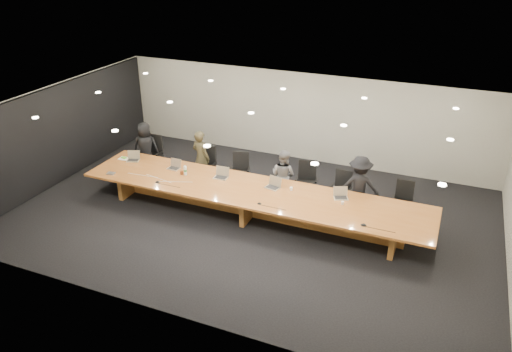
{
  "coord_description": "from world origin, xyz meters",
  "views": [
    {
      "loc": [
        4.4,
        -10.22,
        6.49
      ],
      "look_at": [
        0.0,
        0.3,
        1.0
      ],
      "focal_mm": 35.0,
      "sensor_mm": 36.0,
      "label": 1
    }
  ],
  "objects_px": {
    "chair_mid_right": "(306,182)",
    "av_box": "(111,173)",
    "laptop_a": "(133,156)",
    "amber_mug": "(182,173)",
    "chair_right": "(340,190)",
    "paper_cup_near": "(291,189)",
    "mic_right": "(364,224)",
    "conference_table": "(251,198)",
    "laptop_c": "(221,173)",
    "chair_far_right": "(403,202)",
    "chair_far_left": "(152,154)",
    "person_d": "(359,186)",
    "chair_left": "(206,165)",
    "laptop_b": "(173,164)",
    "paper_cup_far": "(342,203)",
    "person_a": "(146,148)",
    "mic_left": "(157,182)",
    "chair_mid_left": "(240,171)",
    "person_b": "(201,158)",
    "mic_center": "(259,203)",
    "laptop_e": "(341,193)",
    "person_c": "(283,175)",
    "water_bottle": "(185,171)",
    "laptop_d": "(272,183)"
  },
  "relations": [
    {
      "from": "laptop_c",
      "to": "amber_mug",
      "type": "bearing_deg",
      "value": -172.14
    },
    {
      "from": "chair_mid_left",
      "to": "paper_cup_near",
      "type": "bearing_deg",
      "value": -42.49
    },
    {
      "from": "chair_far_left",
      "to": "av_box",
      "type": "bearing_deg",
      "value": -88.81
    },
    {
      "from": "chair_far_left",
      "to": "mic_left",
      "type": "xyz_separation_m",
      "value": [
        1.38,
        -1.82,
        0.18
      ]
    },
    {
      "from": "person_b",
      "to": "person_d",
      "type": "bearing_deg",
      "value": -164.61
    },
    {
      "from": "person_c",
      "to": "chair_far_left",
      "type": "bearing_deg",
      "value": 13.36
    },
    {
      "from": "conference_table",
      "to": "av_box",
      "type": "distance_m",
      "value": 3.89
    },
    {
      "from": "chair_mid_right",
      "to": "person_b",
      "type": "distance_m",
      "value": 3.11
    },
    {
      "from": "chair_mid_right",
      "to": "chair_far_right",
      "type": "height_order",
      "value": "chair_mid_right"
    },
    {
      "from": "amber_mug",
      "to": "mic_left",
      "type": "bearing_deg",
      "value": -117.51
    },
    {
      "from": "laptop_e",
      "to": "paper_cup_far",
      "type": "height_order",
      "value": "laptop_e"
    },
    {
      "from": "laptop_b",
      "to": "laptop_e",
      "type": "xyz_separation_m",
      "value": [
        4.64,
        0.09,
        0.0
      ]
    },
    {
      "from": "chair_far_left",
      "to": "paper_cup_far",
      "type": "xyz_separation_m",
      "value": [
        6.09,
        -1.14,
        0.2
      ]
    },
    {
      "from": "mic_center",
      "to": "laptop_e",
      "type": "bearing_deg",
      "value": 30.32
    },
    {
      "from": "paper_cup_near",
      "to": "laptop_e",
      "type": "bearing_deg",
      "value": 3.18
    },
    {
      "from": "paper_cup_near",
      "to": "person_a",
      "type": "bearing_deg",
      "value": 169.74
    },
    {
      "from": "amber_mug",
      "to": "paper_cup_far",
      "type": "bearing_deg",
      "value": 0.34
    },
    {
      "from": "person_a",
      "to": "mic_left",
      "type": "xyz_separation_m",
      "value": [
        1.55,
        -1.78,
        -0.02
      ]
    },
    {
      "from": "laptop_a",
      "to": "mic_right",
      "type": "xyz_separation_m",
      "value": [
        6.75,
        -0.96,
        -0.12
      ]
    },
    {
      "from": "laptop_a",
      "to": "laptop_d",
      "type": "height_order",
      "value": "laptop_d"
    },
    {
      "from": "chair_far_left",
      "to": "chair_left",
      "type": "xyz_separation_m",
      "value": [
        1.83,
        -0.03,
        -0.03
      ]
    },
    {
      "from": "chair_mid_right",
      "to": "av_box",
      "type": "bearing_deg",
      "value": -170.03
    },
    {
      "from": "chair_far_left",
      "to": "paper_cup_far",
      "type": "height_order",
      "value": "chair_far_left"
    },
    {
      "from": "laptop_c",
      "to": "water_bottle",
      "type": "distance_m",
      "value": 0.97
    },
    {
      "from": "laptop_a",
      "to": "paper_cup_far",
      "type": "relative_size",
      "value": 4.3
    },
    {
      "from": "chair_far_right",
      "to": "mic_right",
      "type": "height_order",
      "value": "chair_far_right"
    },
    {
      "from": "chair_mid_left",
      "to": "paper_cup_far",
      "type": "relative_size",
      "value": 13.38
    },
    {
      "from": "person_d",
      "to": "laptop_e",
      "type": "distance_m",
      "value": 0.79
    },
    {
      "from": "laptop_a",
      "to": "amber_mug",
      "type": "distance_m",
      "value": 1.75
    },
    {
      "from": "chair_right",
      "to": "laptop_c",
      "type": "xyz_separation_m",
      "value": [
        -2.98,
        -0.97,
        0.37
      ]
    },
    {
      "from": "chair_far_left",
      "to": "mic_left",
      "type": "distance_m",
      "value": 2.29
    },
    {
      "from": "laptop_a",
      "to": "laptop_c",
      "type": "height_order",
      "value": "laptop_c"
    },
    {
      "from": "person_a",
      "to": "laptop_e",
      "type": "relative_size",
      "value": 4.6
    },
    {
      "from": "chair_right",
      "to": "paper_cup_far",
      "type": "xyz_separation_m",
      "value": [
        0.32,
        -1.14,
        0.26
      ]
    },
    {
      "from": "laptop_a",
      "to": "mic_right",
      "type": "bearing_deg",
      "value": -27.84
    },
    {
      "from": "person_d",
      "to": "paper_cup_far",
      "type": "height_order",
      "value": "person_d"
    },
    {
      "from": "chair_mid_right",
      "to": "person_d",
      "type": "distance_m",
      "value": 1.47
    },
    {
      "from": "chair_mid_left",
      "to": "paper_cup_far",
      "type": "bearing_deg",
      "value": -35.25
    },
    {
      "from": "chair_left",
      "to": "amber_mug",
      "type": "bearing_deg",
      "value": -97.96
    },
    {
      "from": "laptop_e",
      "to": "chair_far_left",
      "type": "bearing_deg",
      "value": 149.14
    },
    {
      "from": "person_b",
      "to": "laptop_b",
      "type": "distance_m",
      "value": 0.94
    },
    {
      "from": "chair_far_right",
      "to": "person_d",
      "type": "height_order",
      "value": "person_d"
    },
    {
      "from": "chair_mid_right",
      "to": "laptop_c",
      "type": "height_order",
      "value": "chair_mid_right"
    },
    {
      "from": "chair_far_left",
      "to": "laptop_c",
      "type": "height_order",
      "value": "chair_far_left"
    },
    {
      "from": "chair_right",
      "to": "paper_cup_near",
      "type": "distance_m",
      "value": 1.42
    },
    {
      "from": "paper_cup_near",
      "to": "mic_center",
      "type": "relative_size",
      "value": 0.86
    },
    {
      "from": "chair_left",
      "to": "laptop_b",
      "type": "distance_m",
      "value": 1.08
    },
    {
      "from": "amber_mug",
      "to": "av_box",
      "type": "relative_size",
      "value": 0.46
    },
    {
      "from": "laptop_c",
      "to": "paper_cup_far",
      "type": "xyz_separation_m",
      "value": [
        3.3,
        -0.18,
        -0.1
      ]
    },
    {
      "from": "person_a",
      "to": "paper_cup_far",
      "type": "height_order",
      "value": "person_a"
    }
  ]
}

